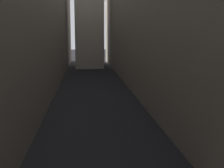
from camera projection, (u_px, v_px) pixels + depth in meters
name	position (u px, v px, depth m)	size (l,w,h in m)	color
ground_plane	(95.00, 97.00, 40.57)	(264.00, 264.00, 0.00)	black
building_block_left	(3.00, 0.00, 39.34)	(12.89, 108.00, 25.76)	#60594F
building_block_right	(175.00, 12.00, 41.69)	(11.78, 108.00, 22.95)	gray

